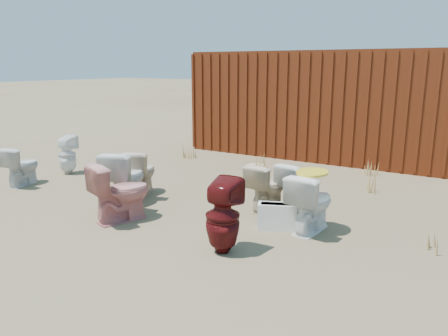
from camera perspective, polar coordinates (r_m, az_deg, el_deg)
The scene contains 21 objects.
ground at distance 6.37m, azimuth -2.85°, elevation -5.88°, with size 100.00×100.00×0.00m, color brown.
shipping_container at distance 10.75m, azimuth 13.15°, elevation 8.20°, with size 6.00×2.40×2.40m, color #4D1A0C.
toilet_front_a at distance 8.54m, azimuth -24.93°, elevation 0.26°, with size 0.39×0.68×0.70m, color silver.
toilet_front_pink at distance 6.11m, azimuth -13.36°, elevation -3.06°, with size 0.46×0.80×0.82m, color #D47E7B.
toilet_front_c at distance 6.76m, azimuth -12.77°, elevation -1.30°, with size 0.48×0.84×0.85m, color silver.
toilet_front_maroon at distance 4.94m, azimuth -0.15°, elevation -6.32°, with size 0.39×0.40×0.87m, color #520E0E.
toilet_front_e at distance 6.56m, azimuth 9.55°, elevation -2.28°, with size 0.39×0.69×0.70m, color white.
toilet_back_a at distance 9.09m, azimuth -19.82°, elevation 1.65°, with size 0.34×0.35×0.76m, color white.
toilet_back_beige_left at distance 7.29m, azimuth -10.85°, elevation -0.56°, with size 0.42×0.74×0.75m, color beige.
toilet_back_beige_right at distance 6.41m, azimuth 5.64°, elevation -2.49°, with size 0.40×0.69×0.71m, color beige.
toilet_back_yellowlid at distance 5.68m, azimuth 11.28°, elevation -4.44°, with size 0.43×0.75×0.77m, color white.
yellow_lid at distance 5.58m, azimuth 11.46°, elevation -0.55°, with size 0.39×0.49×0.03m, color gold.
loose_tank at distance 5.74m, azimuth 6.95°, elevation -6.32°, with size 0.50×0.20×0.35m, color white.
loose_lid_near at distance 8.14m, azimuth 9.47°, elevation -1.68°, with size 0.38×0.49×0.02m, color beige.
loose_lid_far at distance 9.26m, azimuth 4.03°, elevation 0.28°, with size 0.36×0.47×0.02m, color beige.
weed_clump_a at distance 10.11m, azimuth -4.19°, elevation 2.17°, with size 0.36×0.36×0.29m, color #A27E41.
weed_clump_b at distance 8.06m, azimuth 9.66°, elevation -1.05°, with size 0.32×0.32×0.24m, color #A27E41.
weed_clump_c at distance 7.82m, azimuth 18.62°, elevation -1.69°, with size 0.36×0.36×0.32m, color #A27E41.
weed_clump_d at distance 9.28m, azimuth 4.92°, elevation 1.08°, with size 0.30×0.30×0.27m, color #A27E41.
weed_clump_e at distance 8.89m, azimuth 18.25°, elevation -0.08°, with size 0.34×0.34×0.28m, color #A27E41.
weed_clump_f at distance 5.62m, azimuth 26.38°, elevation -8.66°, with size 0.28×0.28×0.24m, color #A27E41.
Camera 1 is at (3.43, -4.95, 2.09)m, focal length 35.00 mm.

